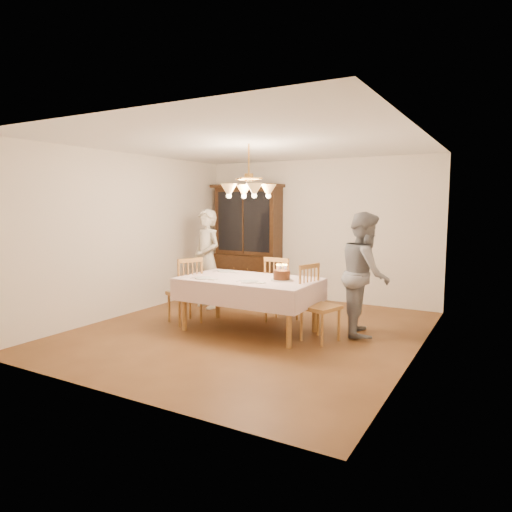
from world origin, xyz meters
The scene contains 14 objects.
ground centered at (0.00, 0.00, 0.00)m, with size 5.00×5.00×0.00m, color brown.
room_shell centered at (0.00, 0.00, 1.58)m, with size 5.00×5.00×5.00m.
dining_table centered at (0.00, 0.00, 0.68)m, with size 1.90×1.10×0.76m.
china_hutch centered at (-1.34, 2.25, 1.04)m, with size 1.38×0.54×2.16m.
chair_far_side centered at (0.16, 0.70, 0.44)m, with size 0.44×0.42×1.00m.
chair_left_end centered at (-1.07, -0.08, 0.45)m, with size 0.56×0.57×1.00m.
chair_right_end centered at (1.03, 0.06, 0.44)m, with size 0.53×0.54×1.00m.
elderly_woman centered at (-1.38, 0.93, 0.85)m, with size 0.62×0.41×1.70m, color beige.
adult_in_grey centered at (1.45, 0.66, 0.84)m, with size 0.82×0.64×1.69m, color slate.
birthday_cake centered at (0.48, 0.06, 0.82)m, with size 0.30×0.30×0.22m.
place_setting_near_left centered at (-0.52, -0.35, 0.77)m, with size 0.39×0.24×0.02m.
place_setting_near_right centered at (0.19, -0.28, 0.77)m, with size 0.39×0.24×0.02m.
place_setting_far_left centered at (-0.61, 0.35, 0.77)m, with size 0.39×0.25×0.02m.
chandelier centered at (0.00, 0.00, 1.98)m, with size 0.62×0.62×0.73m.
Camera 1 is at (3.18, -5.43, 1.79)m, focal length 32.00 mm.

